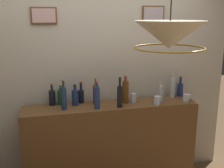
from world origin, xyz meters
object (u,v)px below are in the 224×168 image
at_px(glass_tumbler_rocks, 186,98).
at_px(liquor_bottle_rye, 180,89).
at_px(liquor_bottle_vermouth, 120,96).
at_px(glass_tumbler_shot, 133,98).
at_px(liquor_bottle_port, 161,93).
at_px(glass_tumbler_highball, 157,101).
at_px(liquor_bottle_rum, 61,96).
at_px(liquor_bottle_mezcal, 64,98).
at_px(liquor_bottle_sherry, 81,95).
at_px(liquor_bottle_brandy, 97,97).
at_px(liquor_bottle_gin, 96,94).
at_px(pendant_lamp, 170,36).
at_px(liquor_bottle_amaro, 173,87).
at_px(liquor_bottle_bourbon, 125,92).
at_px(liquor_bottle_tequila, 52,97).
at_px(liquor_bottle_scotch, 75,97).

bearing_deg(glass_tumbler_rocks, liquor_bottle_rye, 82.61).
distance_m(liquor_bottle_vermouth, glass_tumbler_shot, 0.24).
bearing_deg(liquor_bottle_port, glass_tumbler_rocks, -15.81).
height_order(liquor_bottle_rye, liquor_bottle_port, liquor_bottle_rye).
relative_size(glass_tumbler_highball, glass_tumbler_shot, 0.93).
distance_m(liquor_bottle_rum, glass_tumbler_shot, 0.82).
xyz_separation_m(liquor_bottle_mezcal, glass_tumbler_rocks, (1.40, -0.04, -0.09)).
bearing_deg(glass_tumbler_highball, liquor_bottle_rye, 33.17).
distance_m(liquor_bottle_sherry, glass_tumbler_highball, 0.86).
distance_m(liquor_bottle_rye, liquor_bottle_brandy, 1.11).
xyz_separation_m(liquor_bottle_sherry, liquor_bottle_rum, (-0.23, -0.01, 0.01)).
xyz_separation_m(liquor_bottle_gin, pendant_lamp, (0.49, -0.80, 0.70)).
xyz_separation_m(liquor_bottle_sherry, liquor_bottle_gin, (0.16, -0.06, 0.03)).
bearing_deg(glass_tumbler_shot, liquor_bottle_sherry, 167.92).
distance_m(liquor_bottle_rye, glass_tumbler_shot, 0.65).
bearing_deg(liquor_bottle_gin, glass_tumbler_rocks, -9.11).
bearing_deg(liquor_bottle_rye, glass_tumbler_rocks, -97.39).
relative_size(liquor_bottle_amaro, liquor_bottle_bourbon, 0.97).
xyz_separation_m(liquor_bottle_tequila, liquor_bottle_sherry, (0.32, 0.01, -0.00)).
relative_size(liquor_bottle_rye, liquor_bottle_sherry, 1.04).
distance_m(liquor_bottle_sherry, pendant_lamp, 1.30).
distance_m(liquor_bottle_tequila, glass_tumbler_shot, 0.92).
distance_m(liquor_bottle_port, liquor_bottle_brandy, 0.78).
bearing_deg(liquor_bottle_rum, liquor_bottle_sherry, 1.82).
xyz_separation_m(liquor_bottle_mezcal, glass_tumbler_highball, (1.02, -0.08, -0.08)).
distance_m(liquor_bottle_rum, glass_tumbler_highball, 1.08).
xyz_separation_m(liquor_bottle_port, pendant_lamp, (-0.26, -0.71, 0.72)).
bearing_deg(liquor_bottle_mezcal, liquor_bottle_tequila, 123.65).
xyz_separation_m(liquor_bottle_amaro, liquor_bottle_rum, (-1.34, 0.03, -0.03)).
relative_size(liquor_bottle_scotch, liquor_bottle_rum, 1.00).
bearing_deg(glass_tumbler_highball, liquor_bottle_gin, 162.43).
bearing_deg(liquor_bottle_rye, liquor_bottle_scotch, -177.19).
distance_m(liquor_bottle_mezcal, glass_tumbler_highball, 1.03).
distance_m(liquor_bottle_scotch, liquor_bottle_vermouth, 0.50).
xyz_separation_m(liquor_bottle_brandy, liquor_bottle_vermouth, (0.25, -0.00, 0.00)).
bearing_deg(liquor_bottle_rum, liquor_bottle_tequila, -176.81).
bearing_deg(liquor_bottle_rye, pendant_lamp, -123.83).
bearing_deg(liquor_bottle_scotch, liquor_bottle_gin, 1.26).
height_order(liquor_bottle_rum, pendant_lamp, pendant_lamp).
height_order(liquor_bottle_amaro, liquor_bottle_rum, liquor_bottle_amaro).
distance_m(liquor_bottle_sherry, liquor_bottle_vermouth, 0.46).
height_order(liquor_bottle_amaro, liquor_bottle_mezcal, liquor_bottle_mezcal).
bearing_deg(liquor_bottle_port, liquor_bottle_gin, 173.48).
bearing_deg(glass_tumbler_highball, glass_tumbler_rocks, 6.33).
bearing_deg(liquor_bottle_scotch, glass_tumbler_shot, -4.81).
distance_m(liquor_bottle_gin, glass_tumbler_shot, 0.44).
distance_m(liquor_bottle_amaro, liquor_bottle_bourbon, 0.63).
xyz_separation_m(liquor_bottle_tequila, liquor_bottle_bourbon, (0.81, -0.11, 0.04)).
distance_m(liquor_bottle_mezcal, liquor_bottle_vermouth, 0.60).
bearing_deg(liquor_bottle_tequila, liquor_bottle_gin, -6.17).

